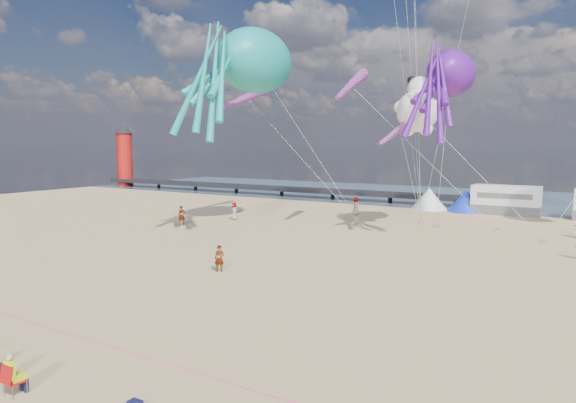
{
  "coord_description": "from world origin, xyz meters",
  "views": [
    {
      "loc": [
        14.28,
        -16.89,
        7.37
      ],
      "look_at": [
        0.28,
        6.0,
        4.31
      ],
      "focal_mm": 32.0,
      "sensor_mm": 36.0,
      "label": 1
    }
  ],
  "objects_px": {
    "lighthouse": "(125,160)",
    "tent_blue": "(466,201)",
    "beachgoer_0": "(356,206)",
    "kite_octopus_purple": "(451,73)",
    "beachgoer_6": "(234,211)",
    "windsock_left": "(247,97)",
    "windsock_mid": "(351,85)",
    "kite_octopus_teal": "(255,61)",
    "beachgoer_5": "(182,216)",
    "sandbag_c": "(544,241)",
    "windsock_right": "(400,129)",
    "sandbag_e": "(421,223)",
    "motorhome_0": "(506,200)",
    "tent_white": "(429,199)",
    "standing_person": "(219,259)",
    "sandbag_a": "(361,225)",
    "sandbag_d": "(497,230)",
    "sandbag_b": "(436,226)",
    "kite_panda": "(418,111)"
  },
  "relations": [
    {
      "from": "kite_panda",
      "to": "windsock_right",
      "type": "height_order",
      "value": "kite_panda"
    },
    {
      "from": "sandbag_d",
      "to": "tent_white",
      "type": "bearing_deg",
      "value": 128.88
    },
    {
      "from": "sandbag_d",
      "to": "windsock_left",
      "type": "height_order",
      "value": "windsock_left"
    },
    {
      "from": "motorhome_0",
      "to": "tent_white",
      "type": "xyz_separation_m",
      "value": [
        -8.0,
        0.0,
        -0.3
      ]
    },
    {
      "from": "sandbag_b",
      "to": "sandbag_d",
      "type": "relative_size",
      "value": 1.0
    },
    {
      "from": "sandbag_b",
      "to": "tent_white",
      "type": "bearing_deg",
      "value": 108.91
    },
    {
      "from": "beachgoer_5",
      "to": "sandbag_a",
      "type": "distance_m",
      "value": 16.09
    },
    {
      "from": "tent_white",
      "to": "sandbag_c",
      "type": "distance_m",
      "value": 19.77
    },
    {
      "from": "motorhome_0",
      "to": "windsock_right",
      "type": "relative_size",
      "value": 1.31
    },
    {
      "from": "lighthouse",
      "to": "tent_blue",
      "type": "bearing_deg",
      "value": -3.95
    },
    {
      "from": "motorhome_0",
      "to": "windsock_left",
      "type": "xyz_separation_m",
      "value": [
        -22.31,
        -14.77,
        10.41
      ]
    },
    {
      "from": "beachgoer_5",
      "to": "sandbag_c",
      "type": "xyz_separation_m",
      "value": [
        28.69,
        8.02,
        -0.77
      ]
    },
    {
      "from": "kite_panda",
      "to": "sandbag_c",
      "type": "bearing_deg",
      "value": 3.32
    },
    {
      "from": "tent_white",
      "to": "windsock_right",
      "type": "relative_size",
      "value": 0.8
    },
    {
      "from": "windsock_mid",
      "to": "beachgoer_0",
      "type": "bearing_deg",
      "value": 109.22
    },
    {
      "from": "kite_octopus_teal",
      "to": "kite_octopus_purple",
      "type": "distance_m",
      "value": 16.0
    },
    {
      "from": "beachgoer_5",
      "to": "sandbag_e",
      "type": "xyz_separation_m",
      "value": [
        18.24,
        11.89,
        -0.77
      ]
    },
    {
      "from": "tent_white",
      "to": "kite_octopus_purple",
      "type": "bearing_deg",
      "value": -68.87
    },
    {
      "from": "lighthouse",
      "to": "windsock_mid",
      "type": "distance_m",
      "value": 57.43
    },
    {
      "from": "sandbag_a",
      "to": "sandbag_c",
      "type": "distance_m",
      "value": 14.68
    },
    {
      "from": "tent_blue",
      "to": "sandbag_e",
      "type": "xyz_separation_m",
      "value": [
        -1.5,
        -11.01,
        -1.09
      ]
    },
    {
      "from": "beachgoer_0",
      "to": "kite_panda",
      "type": "xyz_separation_m",
      "value": [
        8.45,
        -7.2,
        9.0
      ]
    },
    {
      "from": "tent_white",
      "to": "sandbag_d",
      "type": "relative_size",
      "value": 8.0
    },
    {
      "from": "tent_white",
      "to": "lighthouse",
      "type": "bearing_deg",
      "value": 175.76
    },
    {
      "from": "lighthouse",
      "to": "beachgoer_5",
      "type": "bearing_deg",
      "value": -35.11
    },
    {
      "from": "tent_white",
      "to": "kite_octopus_teal",
      "type": "distance_m",
      "value": 26.16
    },
    {
      "from": "kite_octopus_purple",
      "to": "windsock_mid",
      "type": "height_order",
      "value": "kite_octopus_purple"
    },
    {
      "from": "sandbag_c",
      "to": "windsock_right",
      "type": "xyz_separation_m",
      "value": [
        -10.49,
        -2.44,
        8.35
      ]
    },
    {
      "from": "kite_octopus_teal",
      "to": "windsock_mid",
      "type": "relative_size",
      "value": 2.08
    },
    {
      "from": "motorhome_0",
      "to": "windsock_right",
      "type": "bearing_deg",
      "value": -107.7
    },
    {
      "from": "sandbag_d",
      "to": "kite_octopus_purple",
      "type": "bearing_deg",
      "value": -136.9
    },
    {
      "from": "windsock_left",
      "to": "windsock_right",
      "type": "relative_size",
      "value": 1.36
    },
    {
      "from": "tent_white",
      "to": "sandbag_b",
      "type": "distance_m",
      "value": 12.89
    },
    {
      "from": "tent_blue",
      "to": "beachgoer_5",
      "type": "xyz_separation_m",
      "value": [
        -19.73,
        -22.91,
        -0.32
      ]
    },
    {
      "from": "lighthouse",
      "to": "beachgoer_0",
      "type": "height_order",
      "value": "lighthouse"
    },
    {
      "from": "standing_person",
      "to": "kite_octopus_purple",
      "type": "relative_size",
      "value": 0.16
    },
    {
      "from": "sandbag_a",
      "to": "windsock_left",
      "type": "height_order",
      "value": "windsock_left"
    },
    {
      "from": "standing_person",
      "to": "windsock_mid",
      "type": "xyz_separation_m",
      "value": [
        0.63,
        16.27,
        11.28
      ]
    },
    {
      "from": "motorhome_0",
      "to": "beachgoer_0",
      "type": "bearing_deg",
      "value": -146.55
    },
    {
      "from": "motorhome_0",
      "to": "sandbag_a",
      "type": "height_order",
      "value": "motorhome_0"
    },
    {
      "from": "kite_octopus_teal",
      "to": "windsock_left",
      "type": "height_order",
      "value": "kite_octopus_teal"
    },
    {
      "from": "beachgoer_0",
      "to": "kite_octopus_purple",
      "type": "bearing_deg",
      "value": 57.7
    },
    {
      "from": "tent_white",
      "to": "tent_blue",
      "type": "distance_m",
      "value": 4.0
    },
    {
      "from": "tent_blue",
      "to": "windsock_left",
      "type": "xyz_separation_m",
      "value": [
        -18.31,
        -14.77,
        10.71
      ]
    },
    {
      "from": "standing_person",
      "to": "motorhome_0",
      "type": "bearing_deg",
      "value": 45.23
    },
    {
      "from": "sandbag_a",
      "to": "kite_octopus_purple",
      "type": "bearing_deg",
      "value": 4.59
    },
    {
      "from": "lighthouse",
      "to": "windsock_right",
      "type": "distance_m",
      "value": 60.49
    },
    {
      "from": "beachgoer_6",
      "to": "windsock_left",
      "type": "distance_m",
      "value": 11.48
    },
    {
      "from": "beachgoer_6",
      "to": "sandbag_a",
      "type": "distance_m",
      "value": 12.31
    },
    {
      "from": "sandbag_c",
      "to": "kite_panda",
      "type": "relative_size",
      "value": 0.09
    }
  ]
}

